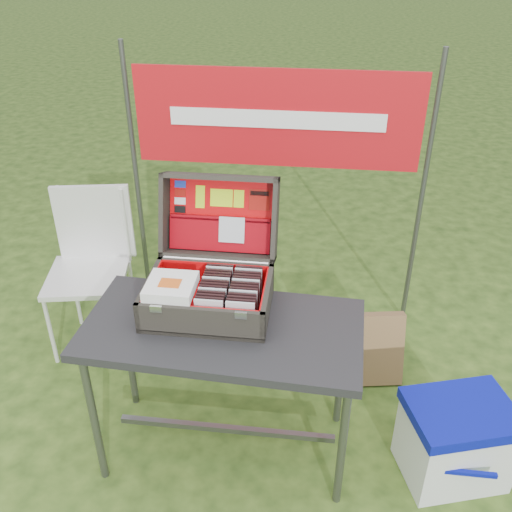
# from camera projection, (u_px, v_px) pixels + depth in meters

# --- Properties ---
(ground) EXTENTS (80.00, 80.00, 0.00)m
(ground) POSITION_uv_depth(u_px,v_px,m) (253.00, 435.00, 2.89)
(ground) COLOR #243C14
(ground) RESTS_ON ground
(table) EXTENTS (1.23, 0.66, 0.75)m
(table) POSITION_uv_depth(u_px,v_px,m) (225.00, 390.00, 2.64)
(table) COLOR #262628
(table) RESTS_ON ground
(table_top) EXTENTS (1.23, 0.66, 0.04)m
(table_top) POSITION_uv_depth(u_px,v_px,m) (223.00, 329.00, 2.46)
(table_top) COLOR #262628
(table_top) RESTS_ON ground
(table_leg_fl) EXTENTS (0.04, 0.04, 0.71)m
(table_leg_fl) POSITION_uv_depth(u_px,v_px,m) (95.00, 421.00, 2.50)
(table_leg_fl) COLOR #59595B
(table_leg_fl) RESTS_ON ground
(table_leg_fr) EXTENTS (0.04, 0.04, 0.71)m
(table_leg_fr) POSITION_uv_depth(u_px,v_px,m) (342.00, 445.00, 2.39)
(table_leg_fr) COLOR #59595B
(table_leg_fr) RESTS_ON ground
(table_leg_bl) EXTENTS (0.04, 0.04, 0.71)m
(table_leg_bl) POSITION_uv_depth(u_px,v_px,m) (129.00, 350.00, 2.91)
(table_leg_bl) COLOR #59595B
(table_leg_bl) RESTS_ON ground
(table_leg_br) EXTENTS (0.04, 0.04, 0.71)m
(table_leg_br) POSITION_uv_depth(u_px,v_px,m) (342.00, 368.00, 2.80)
(table_leg_br) COLOR #59595B
(table_leg_br) RESTS_ON ground
(table_brace) EXTENTS (1.05, 0.03, 0.03)m
(table_brace) POSITION_uv_depth(u_px,v_px,m) (226.00, 429.00, 2.77)
(table_brace) COLOR #59595B
(table_brace) RESTS_ON ground
(suitcase) EXTENTS (0.55, 0.55, 0.49)m
(suitcase) POSITION_uv_depth(u_px,v_px,m) (209.00, 257.00, 2.47)
(suitcase) COLOR #3E3A31
(suitcase) RESTS_ON table
(suitcase_base_bottom) EXTENTS (0.55, 0.39, 0.02)m
(suitcase_base_bottom) POSITION_uv_depth(u_px,v_px,m) (209.00, 309.00, 2.54)
(suitcase_base_bottom) COLOR #3E3A31
(suitcase_base_bottom) RESTS_ON table_top
(suitcase_base_wall_front) EXTENTS (0.55, 0.02, 0.15)m
(suitcase_base_wall_front) POSITION_uv_depth(u_px,v_px,m) (199.00, 323.00, 2.35)
(suitcase_base_wall_front) COLOR #3E3A31
(suitcase_base_wall_front) RESTS_ON table_top
(suitcase_base_wall_back) EXTENTS (0.55, 0.02, 0.15)m
(suitcase_base_wall_back) POSITION_uv_depth(u_px,v_px,m) (216.00, 275.00, 2.66)
(suitcase_base_wall_back) COLOR #3E3A31
(suitcase_base_wall_back) RESTS_ON table_top
(suitcase_base_wall_left) EXTENTS (0.02, 0.39, 0.15)m
(suitcase_base_wall_left) POSITION_uv_depth(u_px,v_px,m) (150.00, 293.00, 2.53)
(suitcase_base_wall_left) COLOR #3E3A31
(suitcase_base_wall_left) RESTS_ON table_top
(suitcase_base_wall_right) EXTENTS (0.02, 0.39, 0.15)m
(suitcase_base_wall_right) POSITION_uv_depth(u_px,v_px,m) (267.00, 302.00, 2.48)
(suitcase_base_wall_right) COLOR #3E3A31
(suitcase_base_wall_right) RESTS_ON table_top
(suitcase_liner_floor) EXTENTS (0.50, 0.35, 0.01)m
(suitcase_liner_floor) POSITION_uv_depth(u_px,v_px,m) (209.00, 306.00, 2.53)
(suitcase_liner_floor) COLOR red
(suitcase_liner_floor) RESTS_ON suitcase_base_bottom
(suitcase_latch_left) EXTENTS (0.05, 0.01, 0.03)m
(suitcase_latch_left) POSITION_uv_depth(u_px,v_px,m) (156.00, 309.00, 2.32)
(suitcase_latch_left) COLOR silver
(suitcase_latch_left) RESTS_ON suitcase_base_wall_front
(suitcase_latch_right) EXTENTS (0.05, 0.01, 0.03)m
(suitcase_latch_right) POSITION_uv_depth(u_px,v_px,m) (241.00, 315.00, 2.29)
(suitcase_latch_right) COLOR silver
(suitcase_latch_right) RESTS_ON suitcase_base_wall_front
(suitcase_hinge) EXTENTS (0.49, 0.02, 0.02)m
(suitcase_hinge) POSITION_uv_depth(u_px,v_px,m) (216.00, 260.00, 2.63)
(suitcase_hinge) COLOR silver
(suitcase_hinge) RESTS_ON suitcase_base_wall_back
(suitcase_lid_back) EXTENTS (0.55, 0.15, 0.38)m
(suitcase_lid_back) POSITION_uv_depth(u_px,v_px,m) (222.00, 215.00, 2.72)
(suitcase_lid_back) COLOR #3E3A31
(suitcase_lid_back) RESTS_ON suitcase_base_wall_back
(suitcase_lid_rim_far) EXTENTS (0.55, 0.15, 0.07)m
(suitcase_lid_rim_far) POSITION_uv_depth(u_px,v_px,m) (220.00, 177.00, 2.62)
(suitcase_lid_rim_far) COLOR #3E3A31
(suitcase_lid_rim_far) RESTS_ON suitcase_lid_back
(suitcase_lid_rim_near) EXTENTS (0.55, 0.15, 0.07)m
(suitcase_lid_rim_near) POSITION_uv_depth(u_px,v_px,m) (218.00, 255.00, 2.70)
(suitcase_lid_rim_near) COLOR #3E3A31
(suitcase_lid_rim_near) RESTS_ON suitcase_lid_back
(suitcase_lid_rim_left) EXTENTS (0.02, 0.26, 0.42)m
(suitcase_lid_rim_left) POSITION_uv_depth(u_px,v_px,m) (165.00, 214.00, 2.69)
(suitcase_lid_rim_left) COLOR #3E3A31
(suitcase_lid_rim_left) RESTS_ON suitcase_lid_back
(suitcase_lid_rim_right) EXTENTS (0.02, 0.26, 0.42)m
(suitcase_lid_rim_right) POSITION_uv_depth(u_px,v_px,m) (275.00, 220.00, 2.64)
(suitcase_lid_rim_right) COLOR #3E3A31
(suitcase_lid_rim_right) RESTS_ON suitcase_lid_back
(suitcase_lid_liner) EXTENTS (0.50, 0.12, 0.33)m
(suitcase_lid_liner) POSITION_uv_depth(u_px,v_px,m) (221.00, 215.00, 2.71)
(suitcase_lid_liner) COLOR red
(suitcase_lid_liner) RESTS_ON suitcase_lid_back
(suitcase_liner_wall_front) EXTENTS (0.50, 0.01, 0.12)m
(suitcase_liner_wall_front) POSITION_uv_depth(u_px,v_px,m) (200.00, 319.00, 2.35)
(suitcase_liner_wall_front) COLOR red
(suitcase_liner_wall_front) RESTS_ON suitcase_base_bottom
(suitcase_liner_wall_back) EXTENTS (0.50, 0.01, 0.12)m
(suitcase_liner_wall_back) POSITION_uv_depth(u_px,v_px,m) (215.00, 275.00, 2.64)
(suitcase_liner_wall_back) COLOR red
(suitcase_liner_wall_back) RESTS_ON suitcase_base_bottom
(suitcase_liner_wall_left) EXTENTS (0.01, 0.35, 0.12)m
(suitcase_liner_wall_left) POSITION_uv_depth(u_px,v_px,m) (153.00, 292.00, 2.52)
(suitcase_liner_wall_left) COLOR red
(suitcase_liner_wall_left) RESTS_ON suitcase_base_bottom
(suitcase_liner_wall_right) EXTENTS (0.01, 0.35, 0.12)m
(suitcase_liner_wall_right) POSITION_uv_depth(u_px,v_px,m) (264.00, 299.00, 2.47)
(suitcase_liner_wall_right) COLOR red
(suitcase_liner_wall_right) RESTS_ON suitcase_base_bottom
(suitcase_lid_pocket) EXTENTS (0.48, 0.08, 0.16)m
(suitcase_lid_pocket) POSITION_uv_depth(u_px,v_px,m) (220.00, 235.00, 2.71)
(suitcase_lid_pocket) COLOR #90040D
(suitcase_lid_pocket) RESTS_ON suitcase_lid_liner
(suitcase_pocket_edge) EXTENTS (0.47, 0.03, 0.03)m
(suitcase_pocket_edge) POSITION_uv_depth(u_px,v_px,m) (220.00, 219.00, 2.69)
(suitcase_pocket_edge) COLOR #90040D
(suitcase_pocket_edge) RESTS_ON suitcase_lid_pocket
(suitcase_pocket_cd) EXTENTS (0.12, 0.05, 0.12)m
(suitcase_pocket_cd) POSITION_uv_depth(u_px,v_px,m) (232.00, 230.00, 2.68)
(suitcase_pocket_cd) COLOR silver
(suitcase_pocket_cd) RESTS_ON suitcase_lid_pocket
(lid_sticker_cc_a) EXTENTS (0.05, 0.01, 0.03)m
(lid_sticker_cc_a) POSITION_uv_depth(u_px,v_px,m) (180.00, 184.00, 2.70)
(lid_sticker_cc_a) COLOR #1933B2
(lid_sticker_cc_a) RESTS_ON suitcase_lid_liner
(lid_sticker_cc_b) EXTENTS (0.05, 0.01, 0.03)m
(lid_sticker_cc_b) POSITION_uv_depth(u_px,v_px,m) (180.00, 193.00, 2.70)
(lid_sticker_cc_b) COLOR #9B100A
(lid_sticker_cc_b) RESTS_ON suitcase_lid_liner
(lid_sticker_cc_c) EXTENTS (0.05, 0.01, 0.03)m
(lid_sticker_cc_c) POSITION_uv_depth(u_px,v_px,m) (180.00, 201.00, 2.71)
(lid_sticker_cc_c) COLOR white
(lid_sticker_cc_c) RESTS_ON suitcase_lid_liner
(lid_sticker_cc_d) EXTENTS (0.05, 0.01, 0.03)m
(lid_sticker_cc_d) POSITION_uv_depth(u_px,v_px,m) (180.00, 209.00, 2.72)
(lid_sticker_cc_d) COLOR black
(lid_sticker_cc_d) RESTS_ON suitcase_lid_liner
(lid_card_neon_tall) EXTENTS (0.04, 0.04, 0.10)m
(lid_card_neon_tall) POSITION_uv_depth(u_px,v_px,m) (200.00, 197.00, 2.70)
(lid_card_neon_tall) COLOR #C5EC16
(lid_card_neon_tall) RESTS_ON suitcase_lid_liner
(lid_card_neon_main) EXTENTS (0.11, 0.03, 0.08)m
(lid_card_neon_main) POSITION_uv_depth(u_px,v_px,m) (221.00, 198.00, 2.69)
(lid_card_neon_main) COLOR #C5EC16
(lid_card_neon_main) RESTS_ON suitcase_lid_liner
(lid_card_neon_small) EXTENTS (0.05, 0.03, 0.08)m
(lid_card_neon_small) POSITION_uv_depth(u_px,v_px,m) (239.00, 199.00, 2.68)
(lid_card_neon_small) COLOR #C5EC16
(lid_card_neon_small) RESTS_ON suitcase_lid_liner
(lid_sticker_band) EXTENTS (0.10, 0.03, 0.09)m
(lid_sticker_band) POSITION_uv_depth(u_px,v_px,m) (259.00, 200.00, 2.67)
(lid_sticker_band) COLOR #9B100A
(lid_sticker_band) RESTS_ON suitcase_lid_liner
(lid_sticker_band_bar) EXTENTS (0.09, 0.01, 0.02)m
(lid_sticker_band_bar) POSITION_uv_depth(u_px,v_px,m) (260.00, 193.00, 2.66)
(lid_sticker_band_bar) COLOR black
(lid_sticker_band_bar) RESTS_ON suitcase_lid_liner
(cd_left_0) EXTENTS (0.12, 0.01, 0.14)m
(cd_left_0) POSITION_uv_depth(u_px,v_px,m) (209.00, 314.00, 2.36)
(cd_left_0) COLOR silver
(cd_left_0) RESTS_ON suitcase_liner_floor
(cd_left_1) EXTENTS (0.12, 0.01, 0.14)m
(cd_left_1) POSITION_uv_depth(u_px,v_px,m) (210.00, 311.00, 2.38)
(cd_left_1) COLOR black
(cd_left_1) RESTS_ON suitcase_liner_floor
(cd_left_2) EXTENTS (0.12, 0.01, 0.14)m
(cd_left_2) POSITION_uv_depth(u_px,v_px,m) (211.00, 308.00, 2.40)
(cd_left_2) COLOR black
(cd_left_2) RESTS_ON suitcase_liner_floor
(cd_left_3) EXTENTS (0.12, 0.01, 0.14)m
(cd_left_3) POSITION_uv_depth(u_px,v_px,m) (212.00, 305.00, 2.42)
(cd_left_3) COLOR black
(cd_left_3) RESTS_ON suitcase_liner_floor
(cd_left_4) EXTENTS (0.12, 0.01, 0.14)m
(cd_left_4) POSITION_uv_depth(u_px,v_px,m) (213.00, 302.00, 2.43)
(cd_left_4) COLOR silver
(cd_left_4) RESTS_ON suitcase_liner_floor
(cd_left_5) EXTENTS (0.12, 0.01, 0.14)m
(cd_left_5) POSITION_uv_depth(u_px,v_px,m) (214.00, 299.00, 2.45)
(cd_left_5) COLOR black
(cd_left_5) RESTS_ON suitcase_liner_floor
(cd_left_6) EXTENTS (0.12, 0.01, 0.14)m
(cd_left_6) POSITION_uv_depth(u_px,v_px,m) (215.00, 296.00, 2.47)
(cd_left_6) COLOR black
(cd_left_6) RESTS_ON suitcase_liner_floor
(cd_left_7) EXTENTS (0.12, 0.01, 0.14)m
(cd_left_7) POSITION_uv_depth(u_px,v_px,m) (216.00, 293.00, 2.49)
(cd_left_7) COLOR black
(cd_left_7) RESTS_ON suitcase_liner_floor
(cd_left_8) EXTENTS (0.12, 0.01, 0.14)m
(cd_left_8) POSITION_uv_depth(u_px,v_px,m) (216.00, 291.00, 2.51)
(cd_left_8) COLOR silver
(cd_left_8) RESTS_ON suitcase_liner_floor
(cd_left_9) EXTENTS (0.12, 0.01, 0.14)m
(cd_left_9) POSITION_uv_depth(u_px,v_px,m) (217.00, 288.00, 2.53)
(cd_left_9) COLOR black
(cd_left_9) RESTS_ON suitcase_liner_floor
(cd_left_10) EXTENTS (0.12, 0.01, 0.14)m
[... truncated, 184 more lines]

